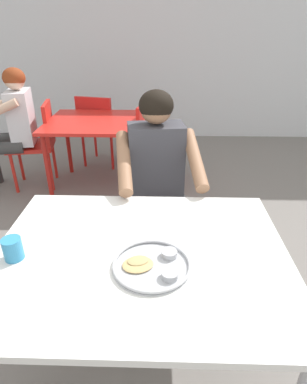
{
  "coord_description": "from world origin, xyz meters",
  "views": [
    {
      "loc": [
        0.01,
        -1.06,
        1.58
      ],
      "look_at": [
        -0.03,
        0.24,
        0.89
      ],
      "focal_mm": 30.37,
      "sensor_mm": 36.0,
      "label": 1
    }
  ],
  "objects_px": {
    "chair_foreground": "(155,190)",
    "chair_red_right": "(155,140)",
    "table_foreground": "(141,265)",
    "thali_tray": "(153,265)",
    "chair_red_left": "(39,140)",
    "patron_background": "(12,120)",
    "diner_foreground": "(158,175)",
    "chair_red_far": "(99,126)",
    "drinking_cup": "(13,248)",
    "table_background_red": "(94,129)"
  },
  "relations": [
    {
      "from": "chair_foreground",
      "to": "patron_background",
      "type": "xyz_separation_m",
      "value": [
        -1.42,
        1.04,
        0.2
      ]
    },
    {
      "from": "chair_red_far",
      "to": "table_foreground",
      "type": "bearing_deg",
      "value": -75.88
    },
    {
      "from": "diner_foreground",
      "to": "chair_red_left",
      "type": "xyz_separation_m",
      "value": [
        -1.23,
        1.32,
        -0.23
      ]
    },
    {
      "from": "diner_foreground",
      "to": "drinking_cup",
      "type": "bearing_deg",
      "value": -124.76
    },
    {
      "from": "chair_foreground",
      "to": "diner_foreground",
      "type": "relative_size",
      "value": 0.73
    },
    {
      "from": "chair_red_right",
      "to": "thali_tray",
      "type": "bearing_deg",
      "value": -88.91
    },
    {
      "from": "drinking_cup",
      "to": "diner_foreground",
      "type": "relative_size",
      "value": 0.07
    },
    {
      "from": "table_foreground",
      "to": "chair_red_left",
      "type": "height_order",
      "value": "chair_red_left"
    },
    {
      "from": "drinking_cup",
      "to": "chair_red_right",
      "type": "distance_m",
      "value": 2.23
    },
    {
      "from": "chair_foreground",
      "to": "chair_red_left",
      "type": "relative_size",
      "value": 1.03
    },
    {
      "from": "table_foreground",
      "to": "thali_tray",
      "type": "xyz_separation_m",
      "value": [
        0.05,
        -0.09,
        0.08
      ]
    },
    {
      "from": "chair_foreground",
      "to": "patron_background",
      "type": "bearing_deg",
      "value": 143.74
    },
    {
      "from": "table_foreground",
      "to": "drinking_cup",
      "type": "bearing_deg",
      "value": -174.47
    },
    {
      "from": "table_foreground",
      "to": "thali_tray",
      "type": "height_order",
      "value": "thali_tray"
    },
    {
      "from": "chair_foreground",
      "to": "chair_red_right",
      "type": "distance_m",
      "value": 1.13
    },
    {
      "from": "table_foreground",
      "to": "thali_tray",
      "type": "distance_m",
      "value": 0.13
    },
    {
      "from": "thali_tray",
      "to": "chair_foreground",
      "type": "relative_size",
      "value": 0.34
    },
    {
      "from": "thali_tray",
      "to": "chair_foreground",
      "type": "bearing_deg",
      "value": 91.06
    },
    {
      "from": "diner_foreground",
      "to": "chair_red_left",
      "type": "bearing_deg",
      "value": 133.18
    },
    {
      "from": "chair_red_left",
      "to": "chair_red_right",
      "type": "xyz_separation_m",
      "value": [
        1.19,
        0.03,
        -0.0
      ]
    },
    {
      "from": "drinking_cup",
      "to": "chair_foreground",
      "type": "xyz_separation_m",
      "value": [
        0.53,
        1.03,
        -0.27
      ]
    },
    {
      "from": "drinking_cup",
      "to": "chair_foreground",
      "type": "bearing_deg",
      "value": 62.54
    },
    {
      "from": "table_foreground",
      "to": "drinking_cup",
      "type": "distance_m",
      "value": 0.52
    },
    {
      "from": "table_background_red",
      "to": "table_foreground",
      "type": "bearing_deg",
      "value": -73.74
    },
    {
      "from": "chair_red_left",
      "to": "drinking_cup",
      "type": "bearing_deg",
      "value": -72.35
    },
    {
      "from": "chair_red_left",
      "to": "patron_background",
      "type": "relative_size",
      "value": 0.73
    },
    {
      "from": "chair_red_right",
      "to": "patron_background",
      "type": "relative_size",
      "value": 0.72
    },
    {
      "from": "drinking_cup",
      "to": "chair_red_far",
      "type": "height_order",
      "value": "chair_red_far"
    },
    {
      "from": "table_background_red",
      "to": "chair_red_far",
      "type": "distance_m",
      "value": 0.6
    },
    {
      "from": "drinking_cup",
      "to": "diner_foreground",
      "type": "bearing_deg",
      "value": 55.24
    },
    {
      "from": "chair_foreground",
      "to": "diner_foreground",
      "type": "xyz_separation_m",
      "value": [
        0.02,
        -0.22,
        0.22
      ]
    },
    {
      "from": "chair_foreground",
      "to": "chair_red_far",
      "type": "bearing_deg",
      "value": 112.88
    },
    {
      "from": "table_foreground",
      "to": "chair_foreground",
      "type": "height_order",
      "value": "chair_foreground"
    },
    {
      "from": "thali_tray",
      "to": "table_background_red",
      "type": "distance_m",
      "value": 2.22
    },
    {
      "from": "patron_background",
      "to": "thali_tray",
      "type": "bearing_deg",
      "value": -55.7
    },
    {
      "from": "table_foreground",
      "to": "table_background_red",
      "type": "height_order",
      "value": "table_foreground"
    },
    {
      "from": "patron_background",
      "to": "chair_red_far",
      "type": "bearing_deg",
      "value": 39.57
    },
    {
      "from": "diner_foreground",
      "to": "table_background_red",
      "type": "height_order",
      "value": "diner_foreground"
    },
    {
      "from": "chair_red_right",
      "to": "chair_foreground",
      "type": "bearing_deg",
      "value": -88.87
    },
    {
      "from": "diner_foreground",
      "to": "table_background_red",
      "type": "bearing_deg",
      "value": 116.99
    },
    {
      "from": "table_foreground",
      "to": "patron_background",
      "type": "distance_m",
      "value": 2.45
    },
    {
      "from": "table_foreground",
      "to": "chair_red_left",
      "type": "bearing_deg",
      "value": 119.58
    },
    {
      "from": "diner_foreground",
      "to": "chair_red_far",
      "type": "bearing_deg",
      "value": 111.06
    },
    {
      "from": "thali_tray",
      "to": "chair_red_right",
      "type": "height_order",
      "value": "chair_red_right"
    },
    {
      "from": "chair_red_far",
      "to": "table_background_red",
      "type": "bearing_deg",
      "value": -83.63
    },
    {
      "from": "table_background_red",
      "to": "chair_red_far",
      "type": "relative_size",
      "value": 1.06
    },
    {
      "from": "table_foreground",
      "to": "table_background_red",
      "type": "relative_size",
      "value": 1.37
    },
    {
      "from": "chair_foreground",
      "to": "thali_tray",
      "type": "bearing_deg",
      "value": -88.94
    },
    {
      "from": "thali_tray",
      "to": "chair_red_left",
      "type": "height_order",
      "value": "chair_red_left"
    },
    {
      "from": "chair_foreground",
      "to": "patron_background",
      "type": "height_order",
      "value": "patron_background"
    }
  ]
}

